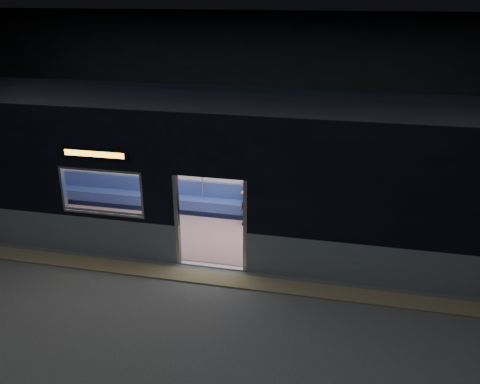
% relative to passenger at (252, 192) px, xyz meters
% --- Properties ---
extents(station_floor, '(24.00, 14.00, 0.01)m').
position_rel_passenger_xyz_m(station_floor, '(-0.38, -3.55, -0.79)').
color(station_floor, '#47494C').
rests_on(station_floor, ground).
extents(station_envelope, '(24.00, 14.00, 5.00)m').
position_rel_passenger_xyz_m(station_envelope, '(-0.38, -3.55, 2.88)').
color(station_envelope, black).
rests_on(station_envelope, station_floor).
extents(tactile_strip, '(22.80, 0.50, 0.03)m').
position_rel_passenger_xyz_m(tactile_strip, '(-0.38, -3.00, -0.77)').
color(tactile_strip, '#8C7F59').
rests_on(tactile_strip, station_floor).
extents(metro_car, '(18.00, 3.04, 3.35)m').
position_rel_passenger_xyz_m(metro_car, '(-0.38, -1.00, 1.06)').
color(metro_car, gray).
rests_on(metro_car, station_floor).
extents(passenger, '(0.39, 0.66, 1.33)m').
position_rel_passenger_xyz_m(passenger, '(0.00, 0.00, 0.00)').
color(passenger, black).
rests_on(passenger, metro_car).
extents(handbag, '(0.29, 0.26, 0.13)m').
position_rel_passenger_xyz_m(handbag, '(0.04, -0.21, -0.12)').
color(handbag, black).
rests_on(handbag, passenger).
extents(transit_map, '(1.10, 0.03, 0.71)m').
position_rel_passenger_xyz_m(transit_map, '(1.22, 0.31, 0.73)').
color(transit_map, white).
rests_on(transit_map, metro_car).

